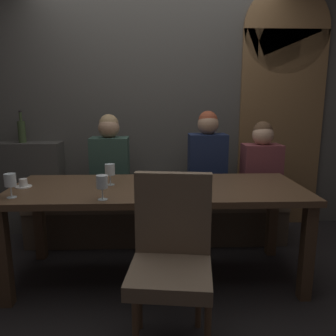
{
  "coord_description": "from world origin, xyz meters",
  "views": [
    {
      "loc": [
        -0.01,
        -2.44,
        1.38
      ],
      "look_at": [
        0.09,
        0.2,
        0.84
      ],
      "focal_mm": 35.54,
      "sensor_mm": 36.0,
      "label": 1
    }
  ],
  "objects_px": {
    "wine_glass_end_right": "(10,181)",
    "diner_bearded": "(207,157)",
    "dining_table": "(157,197)",
    "wine_glass_end_left": "(110,171)",
    "dessert_plate": "(191,192)",
    "banquette_bench": "(157,218)",
    "espresso_cup": "(23,184)",
    "chair_near_side": "(171,251)",
    "diner_redhead": "(110,159)",
    "diner_far_end": "(261,162)",
    "wine_bottle_pale_label": "(22,131)",
    "wine_glass_near_right": "(102,183)"
  },
  "relations": [
    {
      "from": "diner_far_end",
      "to": "wine_bottle_pale_label",
      "type": "relative_size",
      "value": 2.25
    },
    {
      "from": "dining_table",
      "to": "wine_glass_near_right",
      "type": "relative_size",
      "value": 13.41
    },
    {
      "from": "wine_bottle_pale_label",
      "to": "wine_glass_end_left",
      "type": "relative_size",
      "value": 1.99
    },
    {
      "from": "banquette_bench",
      "to": "wine_glass_end_left",
      "type": "distance_m",
      "value": 0.97
    },
    {
      "from": "espresso_cup",
      "to": "dining_table",
      "type": "bearing_deg",
      "value": -0.87
    },
    {
      "from": "chair_near_side",
      "to": "diner_redhead",
      "type": "bearing_deg",
      "value": 109.95
    },
    {
      "from": "dining_table",
      "to": "chair_near_side",
      "type": "bearing_deg",
      "value": -84.04
    },
    {
      "from": "diner_bearded",
      "to": "espresso_cup",
      "type": "xyz_separation_m",
      "value": [
        -1.49,
        -0.7,
        -0.08
      ]
    },
    {
      "from": "banquette_bench",
      "to": "diner_redhead",
      "type": "bearing_deg",
      "value": 176.14
    },
    {
      "from": "wine_glass_near_right",
      "to": "wine_glass_end_left",
      "type": "bearing_deg",
      "value": 90.17
    },
    {
      "from": "banquette_bench",
      "to": "diner_bearded",
      "type": "relative_size",
      "value": 3.0
    },
    {
      "from": "dining_table",
      "to": "diner_bearded",
      "type": "height_order",
      "value": "diner_bearded"
    },
    {
      "from": "chair_near_side",
      "to": "banquette_bench",
      "type": "bearing_deg",
      "value": 93.03
    },
    {
      "from": "wine_bottle_pale_label",
      "to": "banquette_bench",
      "type": "bearing_deg",
      "value": -13.55
    },
    {
      "from": "wine_glass_end_left",
      "to": "wine_glass_near_right",
      "type": "height_order",
      "value": "same"
    },
    {
      "from": "diner_far_end",
      "to": "wine_glass_end_left",
      "type": "xyz_separation_m",
      "value": [
        -1.37,
        -0.62,
        0.06
      ]
    },
    {
      "from": "chair_near_side",
      "to": "espresso_cup",
      "type": "bearing_deg",
      "value": 145.7
    },
    {
      "from": "banquette_bench",
      "to": "wine_glass_end_left",
      "type": "bearing_deg",
      "value": -119.29
    },
    {
      "from": "banquette_bench",
      "to": "wine_bottle_pale_label",
      "type": "relative_size",
      "value": 7.67
    },
    {
      "from": "banquette_bench",
      "to": "wine_glass_end_right",
      "type": "height_order",
      "value": "wine_glass_end_right"
    },
    {
      "from": "wine_bottle_pale_label",
      "to": "dessert_plate",
      "type": "xyz_separation_m",
      "value": [
        1.62,
        -1.25,
        -0.32
      ]
    },
    {
      "from": "wine_glass_end_left",
      "to": "dessert_plate",
      "type": "distance_m",
      "value": 0.67
    },
    {
      "from": "diner_far_end",
      "to": "dessert_plate",
      "type": "xyz_separation_m",
      "value": [
        -0.77,
        -0.9,
        -0.04
      ]
    },
    {
      "from": "chair_near_side",
      "to": "espresso_cup",
      "type": "height_order",
      "value": "chair_near_side"
    },
    {
      "from": "wine_glass_end_right",
      "to": "wine_glass_near_right",
      "type": "bearing_deg",
      "value": -6.68
    },
    {
      "from": "dining_table",
      "to": "wine_glass_end_right",
      "type": "height_order",
      "value": "wine_glass_end_right"
    },
    {
      "from": "diner_far_end",
      "to": "dessert_plate",
      "type": "bearing_deg",
      "value": -130.7
    },
    {
      "from": "diner_far_end",
      "to": "wine_glass_end_left",
      "type": "relative_size",
      "value": 4.48
    },
    {
      "from": "diner_bearded",
      "to": "wine_glass_near_right",
      "type": "distance_m",
      "value": 1.34
    },
    {
      "from": "diner_redhead",
      "to": "wine_bottle_pale_label",
      "type": "relative_size",
      "value": 2.46
    },
    {
      "from": "dining_table",
      "to": "espresso_cup",
      "type": "xyz_separation_m",
      "value": [
        -1.0,
        0.02,
        0.11
      ]
    },
    {
      "from": "wine_glass_near_right",
      "to": "espresso_cup",
      "type": "height_order",
      "value": "wine_glass_near_right"
    },
    {
      "from": "wine_bottle_pale_label",
      "to": "wine_glass_near_right",
      "type": "bearing_deg",
      "value": -53.07
    },
    {
      "from": "dining_table",
      "to": "espresso_cup",
      "type": "bearing_deg",
      "value": 179.13
    },
    {
      "from": "wine_glass_end_right",
      "to": "banquette_bench",
      "type": "bearing_deg",
      "value": 44.46
    },
    {
      "from": "wine_glass_end_right",
      "to": "diner_bearded",
      "type": "bearing_deg",
      "value": 33.51
    },
    {
      "from": "diner_redhead",
      "to": "wine_glass_end_left",
      "type": "xyz_separation_m",
      "value": [
        0.09,
        -0.67,
        0.02
      ]
    },
    {
      "from": "wine_glass_end_left",
      "to": "espresso_cup",
      "type": "height_order",
      "value": "wine_glass_end_left"
    },
    {
      "from": "chair_near_side",
      "to": "wine_glass_near_right",
      "type": "height_order",
      "value": "chair_near_side"
    },
    {
      "from": "chair_near_side",
      "to": "diner_redhead",
      "type": "height_order",
      "value": "diner_redhead"
    },
    {
      "from": "diner_redhead",
      "to": "dessert_plate",
      "type": "bearing_deg",
      "value": -54.14
    },
    {
      "from": "wine_glass_end_right",
      "to": "diner_redhead",
      "type": "bearing_deg",
      "value": 62.02
    },
    {
      "from": "dining_table",
      "to": "espresso_cup",
      "type": "height_order",
      "value": "espresso_cup"
    },
    {
      "from": "banquette_bench",
      "to": "dessert_plate",
      "type": "relative_size",
      "value": 13.16
    },
    {
      "from": "banquette_bench",
      "to": "chair_near_side",
      "type": "relative_size",
      "value": 2.55
    },
    {
      "from": "diner_redhead",
      "to": "banquette_bench",
      "type": "bearing_deg",
      "value": -3.86
    },
    {
      "from": "chair_near_side",
      "to": "diner_redhead",
      "type": "distance_m",
      "value": 1.57
    },
    {
      "from": "banquette_bench",
      "to": "chair_near_side",
      "type": "bearing_deg",
      "value": -86.97
    },
    {
      "from": "diner_far_end",
      "to": "wine_glass_end_left",
      "type": "height_order",
      "value": "diner_far_end"
    },
    {
      "from": "wine_bottle_pale_label",
      "to": "espresso_cup",
      "type": "bearing_deg",
      "value": -69.48
    }
  ]
}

